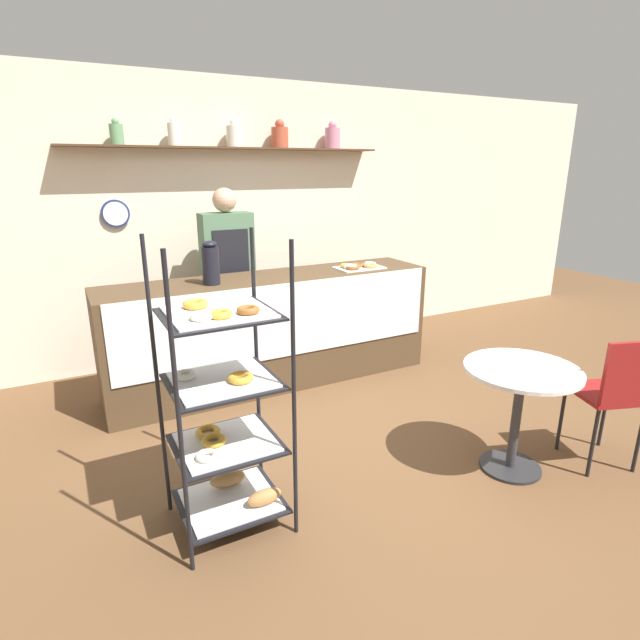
% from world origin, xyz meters
% --- Properties ---
extents(ground_plane, '(14.00, 14.00, 0.00)m').
position_xyz_m(ground_plane, '(0.00, 0.00, 0.00)').
color(ground_plane, brown).
extents(back_wall, '(10.00, 0.30, 2.70)m').
position_xyz_m(back_wall, '(0.00, 2.38, 1.37)').
color(back_wall, beige).
rests_on(back_wall, ground_plane).
extents(display_counter, '(2.90, 0.62, 0.98)m').
position_xyz_m(display_counter, '(0.00, 1.38, 0.49)').
color(display_counter, '#4C3823').
rests_on(display_counter, ground_plane).
extents(pastry_rack, '(0.58, 0.53, 1.58)m').
position_xyz_m(pastry_rack, '(-0.94, -0.24, 0.66)').
color(pastry_rack, black).
rests_on(pastry_rack, ground_plane).
extents(person_worker, '(0.47, 0.23, 1.71)m').
position_xyz_m(person_worker, '(-0.21, 1.92, 0.93)').
color(person_worker, '#282833').
rests_on(person_worker, ground_plane).
extents(cafe_table, '(0.70, 0.70, 0.71)m').
position_xyz_m(cafe_table, '(0.82, -0.61, 0.53)').
color(cafe_table, '#262628').
rests_on(cafe_table, ground_plane).
extents(cafe_chair, '(0.48, 0.48, 0.90)m').
position_xyz_m(cafe_chair, '(1.37, -0.89, 0.56)').
color(cafe_chair, black).
rests_on(cafe_chair, ground_plane).
extents(coffee_carafe, '(0.14, 0.14, 0.35)m').
position_xyz_m(coffee_carafe, '(-0.53, 1.33, 1.15)').
color(coffee_carafe, black).
rests_on(coffee_carafe, display_counter).
extents(donut_tray_counter, '(0.44, 0.28, 0.05)m').
position_xyz_m(donut_tray_counter, '(0.84, 1.32, 1.00)').
color(donut_tray_counter, white).
rests_on(donut_tray_counter, display_counter).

